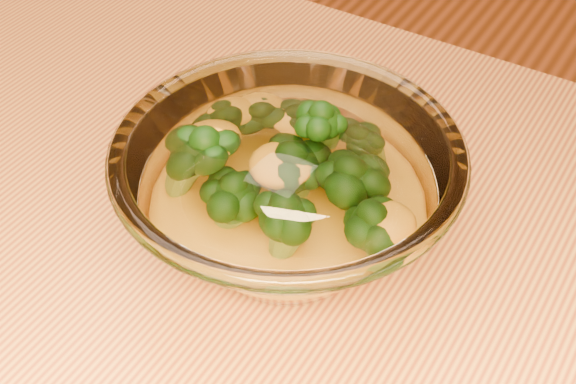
{
  "coord_description": "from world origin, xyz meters",
  "views": [
    {
      "loc": [
        0.23,
        -0.21,
        1.15
      ],
      "look_at": [
        0.04,
        0.11,
        0.8
      ],
      "focal_mm": 50.0,
      "sensor_mm": 36.0,
      "label": 1
    }
  ],
  "objects": [
    {
      "name": "glass_bowl",
      "position": [
        0.04,
        0.11,
        0.8
      ],
      "size": [
        0.22,
        0.22,
        0.1
      ],
      "color": "white",
      "rests_on": "table"
    },
    {
      "name": "cheese_sauce",
      "position": [
        0.04,
        0.11,
        0.78
      ],
      "size": [
        0.13,
        0.13,
        0.04
      ],
      "primitive_type": "ellipsoid",
      "color": "orange",
      "rests_on": "glass_bowl"
    },
    {
      "name": "broccoli_heap",
      "position": [
        0.04,
        0.11,
        0.81
      ],
      "size": [
        0.16,
        0.12,
        0.07
      ],
      "color": "black",
      "rests_on": "cheese_sauce"
    }
  ]
}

